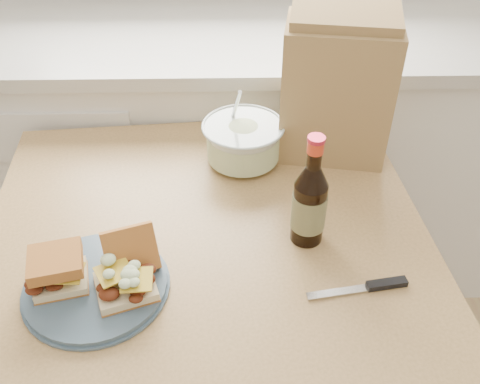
{
  "coord_description": "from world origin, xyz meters",
  "views": [
    {
      "loc": [
        0.06,
        0.11,
        1.6
      ],
      "look_at": [
        0.07,
        0.99,
        0.88
      ],
      "focal_mm": 40.0,
      "sensor_mm": 36.0,
      "label": 1
    }
  ],
  "objects_px": {
    "beer_bottle": "(309,203)",
    "paper_bag": "(336,91)",
    "dining_table": "(209,279)",
    "coleslaw_bowl": "(243,143)",
    "plate": "(96,286)"
  },
  "relations": [
    {
      "from": "coleslaw_bowl",
      "to": "paper_bag",
      "type": "height_order",
      "value": "paper_bag"
    },
    {
      "from": "dining_table",
      "to": "paper_bag",
      "type": "height_order",
      "value": "paper_bag"
    },
    {
      "from": "paper_bag",
      "to": "beer_bottle",
      "type": "bearing_deg",
      "value": -97.58
    },
    {
      "from": "dining_table",
      "to": "paper_bag",
      "type": "distance_m",
      "value": 0.54
    },
    {
      "from": "coleslaw_bowl",
      "to": "paper_bag",
      "type": "bearing_deg",
      "value": 11.13
    },
    {
      "from": "coleslaw_bowl",
      "to": "plate",
      "type": "bearing_deg",
      "value": -125.2
    },
    {
      "from": "plate",
      "to": "coleslaw_bowl",
      "type": "bearing_deg",
      "value": 54.8
    },
    {
      "from": "plate",
      "to": "paper_bag",
      "type": "xyz_separation_m",
      "value": [
        0.52,
        0.46,
        0.16
      ]
    },
    {
      "from": "beer_bottle",
      "to": "coleslaw_bowl",
      "type": "bearing_deg",
      "value": 128.28
    },
    {
      "from": "plate",
      "to": "coleslaw_bowl",
      "type": "height_order",
      "value": "coleslaw_bowl"
    },
    {
      "from": "dining_table",
      "to": "plate",
      "type": "xyz_separation_m",
      "value": [
        -0.21,
        -0.12,
        0.13
      ]
    },
    {
      "from": "dining_table",
      "to": "coleslaw_bowl",
      "type": "distance_m",
      "value": 0.35
    },
    {
      "from": "dining_table",
      "to": "coleslaw_bowl",
      "type": "relative_size",
      "value": 5.07
    },
    {
      "from": "dining_table",
      "to": "coleslaw_bowl",
      "type": "bearing_deg",
      "value": 69.38
    },
    {
      "from": "beer_bottle",
      "to": "paper_bag",
      "type": "height_order",
      "value": "paper_bag"
    }
  ]
}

